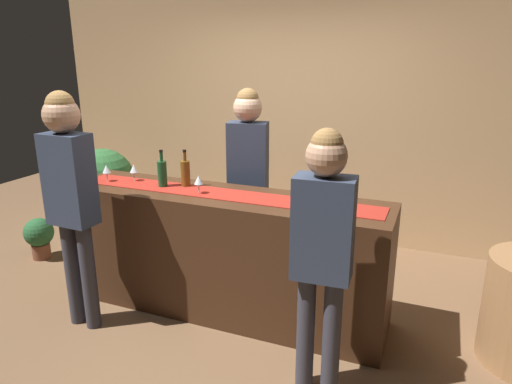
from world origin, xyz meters
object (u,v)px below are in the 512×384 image
Objects in this scene: wine_glass_near_customer at (106,170)px; customer_browsing at (70,186)px; wine_bottle_amber at (185,173)px; potted_plant_tall at (104,186)px; wine_glass_far_end at (134,169)px; wine_bottle_green at (162,173)px; customer_sipping at (323,239)px; wine_glass_mid_counter at (199,181)px; potted_plant_small at (39,235)px; bartender at (248,165)px.

customer_browsing is at bearing -76.02° from wine_glass_near_customer.
wine_bottle_amber is 0.30× the size of potted_plant_tall.
wine_bottle_green is at bearing -8.99° from wine_glass_far_end.
customer_sipping is at bearing -20.69° from wine_glass_far_end.
potted_plant_small is at bearing 173.25° from wine_glass_mid_counter.
wine_glass_near_customer is at bearing -47.49° from potted_plant_tall.
potted_plant_small is (-2.14, -0.40, -0.84)m from bartender.
wine_glass_mid_counter is at bearing -35.63° from wine_bottle_amber.
wine_bottle_amber is 0.71× the size of potted_plant_small.
wine_bottle_amber is 2.00m from potted_plant_small.
wine_bottle_green is 0.17× the size of bartender.
wine_bottle_green is 0.18m from wine_bottle_amber.
wine_bottle_green is 0.76m from bartender.
customer_sipping reaches higher than wine_glass_mid_counter.
wine_bottle_green and wine_bottle_amber have the same top height.
wine_glass_mid_counter is 0.08× the size of bartender.
wine_glass_far_end is at bearing 26.16° from wine_glass_near_customer.
customer_browsing reaches higher than bartender.
wine_glass_mid_counter reaches higher than potted_plant_small.
wine_bottle_green reaches higher than potted_plant_small.
wine_glass_mid_counter is (0.20, -0.14, -0.01)m from wine_bottle_amber.
wine_glass_far_end reaches higher than potted_plant_tall.
bartender reaches higher than wine_glass_near_customer.
customer_sipping is (1.99, -0.58, -0.09)m from wine_glass_near_customer.
customer_sipping is at bearing -26.81° from wine_glass_mid_counter.
wine_glass_mid_counter is 0.34× the size of potted_plant_small.
potted_plant_tall is 0.87m from potted_plant_small.
bartender is (0.33, 0.50, -0.01)m from wine_bottle_amber.
potted_plant_small is at bearing 174.67° from wine_glass_far_end.
wine_glass_near_customer and wine_glass_far_end have the same top height.
wine_bottle_amber is 2.10× the size of wine_glass_far_end.
wine_glass_mid_counter is at bearing -0.96° from wine_glass_near_customer.
potted_plant_tall is at bearing 146.37° from wine_bottle_green.
wine_glass_mid_counter is at bearing -9.53° from wine_glass_far_end.
bartender is 1.06× the size of customer_sipping.
potted_plant_small is (-1.13, 0.22, -0.85)m from wine_glass_near_customer.
bartender reaches higher than potted_plant_small.
wine_bottle_amber is at bearing -28.68° from potted_plant_tall.
wine_bottle_green is 1.79m from potted_plant_tall.
bartender reaches higher than potted_plant_tall.
customer_browsing is (-0.06, -0.65, 0.02)m from wine_glass_far_end.
customer_browsing is 1.72m from potted_plant_small.
wine_bottle_amber reaches higher than wine_glass_far_end.
wine_glass_near_customer is 1.45m from potted_plant_tall.
wine_glass_near_customer is 0.09× the size of customer_sipping.
wine_bottle_amber is at bearing 24.95° from wine_bottle_green.
wine_glass_mid_counter is 0.14× the size of potted_plant_tall.
customer_sipping is at bearing -14.38° from potted_plant_small.
bartender reaches higher than wine_bottle_amber.
potted_plant_small is (-1.33, 0.12, -0.85)m from wine_glass_far_end.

